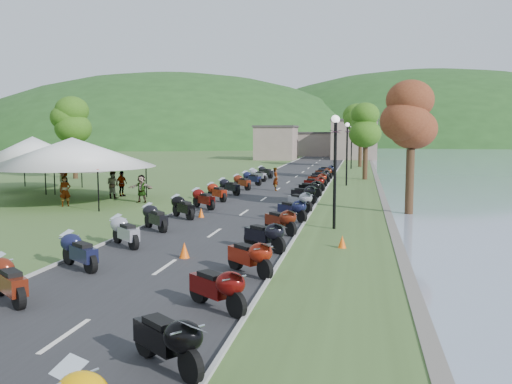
# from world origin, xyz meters

# --- Properties ---
(road) EXTENTS (7.00, 120.00, 0.02)m
(road) POSITION_xyz_m (0.00, 40.00, 0.01)
(road) COLOR #29292B
(road) RESTS_ON ground
(hills_backdrop) EXTENTS (360.00, 120.00, 76.00)m
(hills_backdrop) POSITION_xyz_m (0.00, 200.00, 0.00)
(hills_backdrop) COLOR #285621
(hills_backdrop) RESTS_ON ground
(far_building) EXTENTS (18.00, 16.00, 5.00)m
(far_building) POSITION_xyz_m (-2.00, 85.00, 2.50)
(far_building) COLOR gray
(far_building) RESTS_ON ground
(moto_row_left) EXTENTS (2.60, 54.10, 1.10)m
(moto_row_left) POSITION_xyz_m (-2.66, 17.90, 0.55)
(moto_row_left) COLOR #331411
(moto_row_left) RESTS_ON ground
(moto_row_right) EXTENTS (2.60, 46.51, 1.10)m
(moto_row_right) POSITION_xyz_m (2.77, 24.95, 0.55)
(moto_row_right) COLOR #331411
(moto_row_right) RESTS_ON ground
(vendor_tent_main) EXTENTS (6.74, 6.74, 4.00)m
(vendor_tent_main) POSITION_xyz_m (-11.31, 24.41, 2.00)
(vendor_tent_main) COLOR silver
(vendor_tent_main) RESTS_ON ground
(vendor_tent_side) EXTENTS (4.96, 4.96, 4.00)m
(vendor_tent_side) POSITION_xyz_m (-17.73, 30.07, 2.00)
(vendor_tent_side) COLOR silver
(vendor_tent_side) RESTS_ON ground
(tree_lakeside) EXTENTS (2.81, 2.81, 7.81)m
(tree_lakeside) POSITION_xyz_m (8.68, 23.36, 3.90)
(tree_lakeside) COLOR #3A6F19
(tree_lakeside) RESTS_ON ground
(pedestrian_a) EXTENTS (0.80, 0.78, 1.77)m
(pedestrian_a) POSITION_xyz_m (-10.80, 22.51, 0.00)
(pedestrian_a) COLOR slate
(pedestrian_a) RESTS_ON ground
(pedestrian_b) EXTENTS (0.98, 0.71, 1.81)m
(pedestrian_b) POSITION_xyz_m (-9.82, 26.67, 0.00)
(pedestrian_b) COLOR slate
(pedestrian_b) RESTS_ON ground
(pedestrian_c) EXTENTS (1.12, 1.35, 1.96)m
(pedestrian_c) POSITION_xyz_m (-12.84, 25.87, 0.00)
(pedestrian_c) COLOR slate
(pedestrian_c) RESTS_ON ground
(traffic_cone_near) EXTENTS (0.36, 0.36, 0.57)m
(traffic_cone_near) POSITION_xyz_m (0.21, 11.33, 0.28)
(traffic_cone_near) COLOR #F2590C
(traffic_cone_near) RESTS_ON ground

